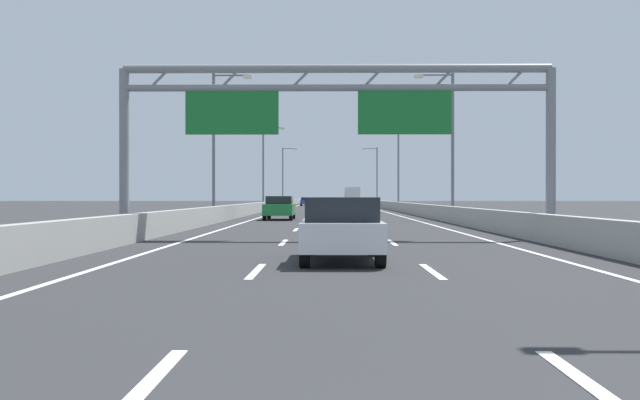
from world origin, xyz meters
name	(u,v)px	position (x,y,z in m)	size (l,w,h in m)	color
ground_plane	(330,207)	(0.00, 100.00, 0.00)	(260.00, 260.00, 0.00)	#2D2D30
lane_dash_left_0	(140,392)	(-1.80, 3.50, 0.01)	(0.16, 3.00, 0.01)	white
lane_dash_left_1	(256,271)	(-1.80, 12.50, 0.01)	(0.16, 3.00, 0.01)	white
lane_dash_left_2	(283,243)	(-1.80, 21.50, 0.01)	(0.16, 3.00, 0.01)	white
lane_dash_left_3	(296,230)	(-1.80, 30.50, 0.01)	(0.16, 3.00, 0.01)	white
lane_dash_left_4	(303,222)	(-1.80, 39.50, 0.01)	(0.16, 3.00, 0.01)	white
lane_dash_left_5	(307,218)	(-1.80, 48.50, 0.01)	(0.16, 3.00, 0.01)	white
lane_dash_left_6	(310,215)	(-1.80, 57.50, 0.01)	(0.16, 3.00, 0.01)	white
lane_dash_left_7	(313,212)	(-1.80, 66.50, 0.01)	(0.16, 3.00, 0.01)	white
lane_dash_left_8	(314,210)	(-1.80, 75.50, 0.01)	(0.16, 3.00, 0.01)	white
lane_dash_left_9	(316,209)	(-1.80, 84.50, 0.01)	(0.16, 3.00, 0.01)	white
lane_dash_left_10	(317,208)	(-1.80, 93.50, 0.01)	(0.16, 3.00, 0.01)	white
lane_dash_left_11	(318,207)	(-1.80, 102.50, 0.01)	(0.16, 3.00, 0.01)	white
lane_dash_left_12	(319,206)	(-1.80, 111.50, 0.01)	(0.16, 3.00, 0.01)	white
lane_dash_left_13	(319,205)	(-1.80, 120.50, 0.01)	(0.16, 3.00, 0.01)	white
lane_dash_left_14	(320,205)	(-1.80, 129.50, 0.01)	(0.16, 3.00, 0.01)	white
lane_dash_left_15	(320,204)	(-1.80, 138.50, 0.01)	(0.16, 3.00, 0.01)	white
lane_dash_left_16	(321,204)	(-1.80, 147.50, 0.01)	(0.16, 3.00, 0.01)	white
lane_dash_left_17	(321,203)	(-1.80, 156.50, 0.01)	(0.16, 3.00, 0.01)	white
lane_dash_right_0	(602,394)	(1.80, 3.50, 0.01)	(0.16, 3.00, 0.01)	white
lane_dash_right_1	(432,271)	(1.80, 12.50, 0.01)	(0.16, 3.00, 0.01)	white
lane_dash_right_2	(392,243)	(1.80, 21.50, 0.01)	(0.16, 3.00, 0.01)	white
lane_dash_right_3	(374,230)	(1.80, 30.50, 0.01)	(0.16, 3.00, 0.01)	white
lane_dash_right_4	(364,222)	(1.80, 39.50, 0.01)	(0.16, 3.00, 0.01)	white
lane_dash_right_5	(358,218)	(1.80, 48.50, 0.01)	(0.16, 3.00, 0.01)	white
lane_dash_right_6	(353,215)	(1.80, 57.50, 0.01)	(0.16, 3.00, 0.01)	white
lane_dash_right_7	(350,212)	(1.80, 66.50, 0.01)	(0.16, 3.00, 0.01)	white
lane_dash_right_8	(347,210)	(1.80, 75.50, 0.01)	(0.16, 3.00, 0.01)	white
lane_dash_right_9	(345,209)	(1.80, 84.50, 0.01)	(0.16, 3.00, 0.01)	white
lane_dash_right_10	(344,208)	(1.80, 93.50, 0.01)	(0.16, 3.00, 0.01)	white
lane_dash_right_11	(342,207)	(1.80, 102.50, 0.01)	(0.16, 3.00, 0.01)	white
lane_dash_right_12	(341,206)	(1.80, 111.50, 0.01)	(0.16, 3.00, 0.01)	white
lane_dash_right_13	(340,205)	(1.80, 120.50, 0.01)	(0.16, 3.00, 0.01)	white
lane_dash_right_14	(339,205)	(1.80, 129.50, 0.01)	(0.16, 3.00, 0.01)	white
lane_dash_right_15	(339,204)	(1.80, 138.50, 0.01)	(0.16, 3.00, 0.01)	white
lane_dash_right_16	(338,204)	(1.80, 147.50, 0.01)	(0.16, 3.00, 0.01)	white
lane_dash_right_17	(337,203)	(1.80, 156.50, 0.01)	(0.16, 3.00, 0.01)	white
edge_line_left	(289,208)	(-5.25, 88.00, 0.01)	(0.16, 176.00, 0.01)	white
edge_line_right	(372,208)	(5.25, 88.00, 0.01)	(0.16, 176.00, 0.01)	white
barrier_left	(286,203)	(-6.90, 110.00, 0.47)	(0.45, 220.00, 0.95)	#9E9E99
barrier_right	(374,203)	(6.90, 110.00, 0.47)	(0.45, 220.00, 0.95)	#9E9E99
sign_gantry	(332,107)	(-0.16, 23.90, 4.80)	(15.93, 0.36, 6.36)	gray
streetlamp_left_mid	(217,137)	(-7.47, 43.75, 5.40)	(2.58, 0.28, 9.50)	slate
streetlamp_right_mid	(449,136)	(7.47, 43.75, 5.40)	(2.58, 0.28, 9.50)	slate
streetlamp_left_far	(265,162)	(-7.47, 78.90, 5.40)	(2.58, 0.28, 9.50)	slate
streetlamp_right_far	(396,162)	(7.47, 78.90, 5.40)	(2.58, 0.28, 9.50)	slate
streetlamp_left_distant	(284,173)	(-7.47, 114.06, 5.40)	(2.58, 0.28, 9.50)	slate
streetlamp_right_distant	(376,173)	(7.47, 114.06, 5.40)	(2.58, 0.28, 9.50)	slate
blue_car	(306,201)	(-3.79, 111.61, 0.71)	(1.79, 4.40, 1.37)	#2347AD
white_car	(341,229)	(-0.01, 14.66, 0.76)	(1.85, 4.15, 1.52)	silver
green_car	(280,208)	(-3.49, 44.48, 0.79)	(1.89, 4.56, 1.55)	#1E7A38
orange_car	(334,206)	(0.21, 56.17, 0.74)	(1.74, 4.50, 1.43)	orange
box_truck	(352,195)	(3.76, 117.33, 1.66)	(2.41, 7.87, 3.02)	silver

